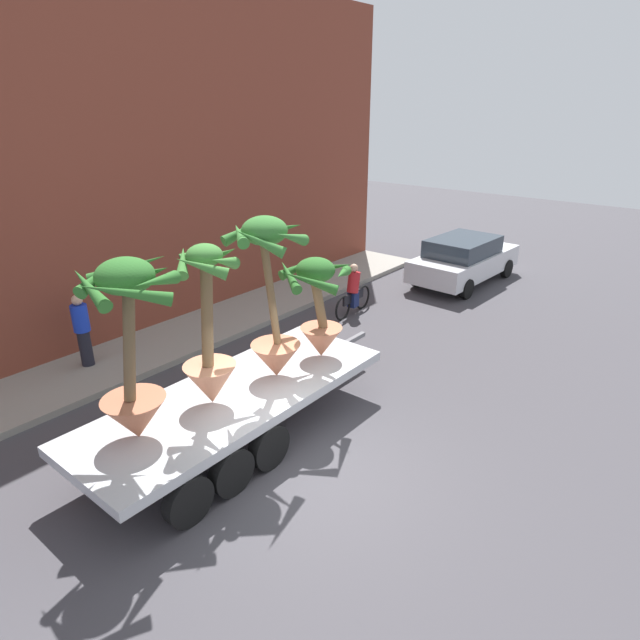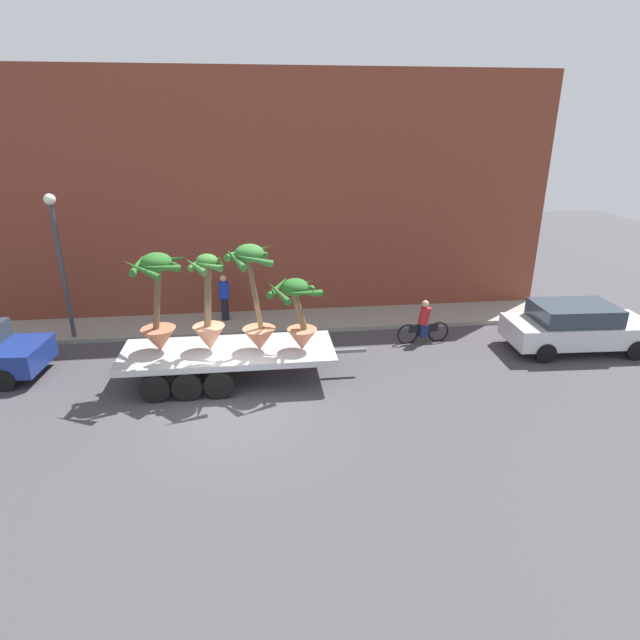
# 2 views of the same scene
# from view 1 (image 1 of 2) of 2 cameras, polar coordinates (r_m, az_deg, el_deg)

# --- Properties ---
(ground_plane) EXTENTS (60.00, 60.00, 0.00)m
(ground_plane) POSITION_cam_1_polar(r_m,az_deg,el_deg) (9.41, -0.82, -15.76)
(ground_plane) COLOR #423F44
(sidewalk) EXTENTS (24.00, 2.20, 0.15)m
(sidewalk) POSITION_cam_1_polar(r_m,az_deg,el_deg) (13.53, -21.12, -4.33)
(sidewalk) COLOR gray
(sidewalk) RESTS_ON ground
(building_facade) EXTENTS (24.00, 1.20, 8.87)m
(building_facade) POSITION_cam_1_polar(r_m,az_deg,el_deg) (13.86, -27.41, 14.29)
(building_facade) COLOR brown
(building_facade) RESTS_ON ground
(flatbed_trailer) EXTENTS (7.04, 2.27, 0.98)m
(flatbed_trailer) POSITION_cam_1_polar(r_m,az_deg,el_deg) (9.73, -10.05, -9.28)
(flatbed_trailer) COLOR #B7BABF
(flatbed_trailer) RESTS_ON ground
(potted_palm_rear) EXTENTS (1.35, 1.44, 3.06)m
(potted_palm_rear) POSITION_cam_1_polar(r_m,az_deg,el_deg) (9.55, -5.25, 1.71)
(potted_palm_rear) COLOR #C17251
(potted_palm_rear) RESTS_ON flatbed_trailer
(potted_palm_middle) EXTENTS (1.56, 1.56, 2.10)m
(potted_palm_middle) POSITION_cam_1_polar(r_m,az_deg,el_deg) (10.43, -0.19, 1.41)
(potted_palm_middle) COLOR #C17251
(potted_palm_middle) RESTS_ON flatbed_trailer
(potted_palm_front) EXTENTS (1.73, 1.78, 2.83)m
(potted_palm_front) POSITION_cam_1_polar(r_m,az_deg,el_deg) (8.28, -19.51, -3.39)
(potted_palm_front) COLOR #B26647
(potted_palm_front) RESTS_ON flatbed_trailer
(potted_palm_extra) EXTENTS (1.15, 1.18, 2.78)m
(potted_palm_extra) POSITION_cam_1_polar(r_m,az_deg,el_deg) (9.04, -11.73, -2.62)
(potted_palm_extra) COLOR tan
(potted_palm_extra) RESTS_ON flatbed_trailer
(cyclist) EXTENTS (1.84, 0.37, 1.54)m
(cyclist) POSITION_cam_1_polar(r_m,az_deg,el_deg) (15.55, 3.57, 3.00)
(cyclist) COLOR black
(cyclist) RESTS_ON ground
(parked_car) EXTENTS (4.63, 2.16, 1.58)m
(parked_car) POSITION_cam_1_polar(r_m,az_deg,el_deg) (18.92, 15.09, 6.32)
(parked_car) COLOR silver
(parked_car) RESTS_ON ground
(pedestrian_near_gate) EXTENTS (0.36, 0.36, 1.71)m
(pedestrian_near_gate) POSITION_cam_1_polar(r_m,az_deg,el_deg) (13.18, -24.02, -0.89)
(pedestrian_near_gate) COLOR black
(pedestrian_near_gate) RESTS_ON sidewalk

